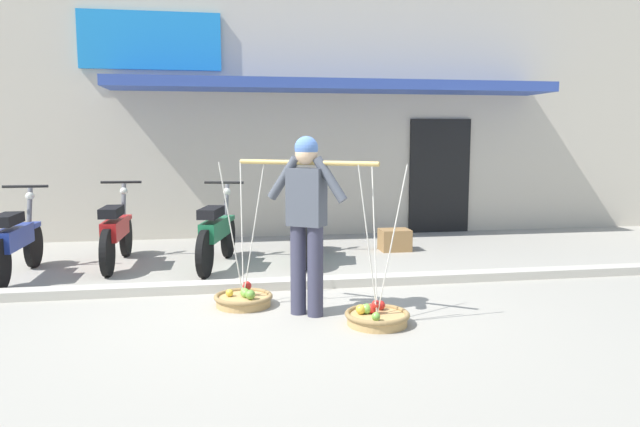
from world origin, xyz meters
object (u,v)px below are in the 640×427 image
Objects in this scene: motorcycle_nearest_shop at (16,241)px; wooden_crate at (395,240)px; motorcycle_third_in_row at (216,233)px; fruit_basket_left_side at (244,298)px; fruit_vendor at (307,213)px; fruit_basket_right_side at (377,316)px; motorcycle_second_in_row at (116,232)px; motorcycle_end_of_row at (307,228)px.

motorcycle_nearest_shop is 5.07m from wooden_crate.
motorcycle_third_in_row is 4.06× the size of wooden_crate.
fruit_basket_left_side is 3.30× the size of wooden_crate.
motorcycle_nearest_shop reaches higher than wooden_crate.
motorcycle_third_in_row is at bearing 6.07° from motorcycle_nearest_shop.
fruit_vendor is 0.93× the size of motorcycle_nearest_shop.
fruit_basket_right_side is 3.05m from motorcycle_third_in_row.
motorcycle_nearest_shop is (-2.62, 1.62, 0.37)m from fruit_basket_left_side.
fruit_basket_left_side is 1.00× the size of fruit_basket_right_side.
fruit_basket_right_side is 4.51m from motorcycle_nearest_shop.
fruit_basket_left_side is at bearing 145.52° from fruit_vendor.
fruit_basket_right_side is 0.80× the size of motorcycle_second_in_row.
fruit_basket_right_side is 0.81× the size of motorcycle_third_in_row.
fruit_vendor is at bearing -98.32° from motorcycle_end_of_row.
fruit_basket_left_side is 1.41m from fruit_basket_right_side.
fruit_basket_right_side reaches higher than motorcycle_nearest_shop.
fruit_vendor is at bearing -32.18° from motorcycle_nearest_shop.
fruit_basket_left_side is 3.49m from wooden_crate.
fruit_basket_right_side is 0.80× the size of motorcycle_nearest_shop.
motorcycle_nearest_shop and motorcycle_end_of_row have the same top height.
motorcycle_end_of_row is (3.57, 0.46, 0.00)m from motorcycle_nearest_shop.
fruit_basket_right_side is 3.58m from wooden_crate.
motorcycle_second_in_row reaches higher than wooden_crate.
motorcycle_third_in_row is at bearing 118.24° from fruit_basket_right_side.
motorcycle_end_of_row is 4.09× the size of wooden_crate.
motorcycle_nearest_shop is at bearing 147.45° from fruit_basket_right_side.
motorcycle_second_in_row and motorcycle_third_in_row have the same top height.
fruit_basket_left_side is 2.68m from motorcycle_second_in_row.
motorcycle_nearest_shop is 1.19m from motorcycle_second_in_row.
fruit_basket_right_side is at bearing -34.50° from fruit_basket_left_side.
motorcycle_second_in_row is at bearing 132.72° from fruit_basket_right_side.
fruit_basket_right_side is at bearing -34.52° from fruit_vendor.
motorcycle_nearest_shop is 2.37m from motorcycle_third_in_row.
fruit_basket_right_side is at bearing -47.28° from motorcycle_second_in_row.
fruit_vendor is 3.55m from wooden_crate.
motorcycle_third_in_row is (-0.85, 2.27, -0.52)m from fruit_vendor.
motorcycle_second_in_row is 3.95m from wooden_crate.
fruit_vendor reaches higher than fruit_basket_right_side.
fruit_basket_left_side is at bearing -114.50° from motorcycle_end_of_row.
fruit_vendor is 0.93× the size of motorcycle_second_in_row.
wooden_crate is at bearing 70.62° from fruit_basket_right_side.
motorcycle_nearest_shop is at bearing 148.35° from fruit_basket_left_side.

